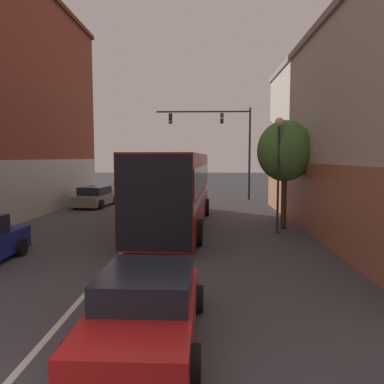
% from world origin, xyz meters
% --- Properties ---
extents(lane_center_line, '(0.14, 42.50, 0.01)m').
position_xyz_m(lane_center_line, '(0.00, 15.25, 0.00)').
color(lane_center_line, silver).
rests_on(lane_center_line, ground_plane).
extents(building_right_storefront, '(6.68, 19.93, 8.80)m').
position_xyz_m(building_right_storefront, '(10.68, 13.72, 4.51)').
color(building_right_storefront, '#B7B2A3').
rests_on(building_right_storefront, ground_plane).
extents(bus, '(3.28, 11.71, 3.49)m').
position_xyz_m(bus, '(1.54, 14.41, 1.96)').
color(bus, maroon).
rests_on(bus, ground_plane).
extents(hatchback_foreground, '(2.12, 4.15, 1.23)m').
position_xyz_m(hatchback_foreground, '(1.82, 3.46, 0.59)').
color(hatchback_foreground, red).
rests_on(hatchback_foreground, ground_plane).
extents(parked_car_left_mid, '(2.35, 4.48, 1.37)m').
position_xyz_m(parked_car_left_mid, '(-4.50, 21.90, 0.66)').
color(parked_car_left_mid, slate).
rests_on(parked_car_left_mid, ground_plane).
extents(parked_car_left_far, '(2.18, 4.02, 1.32)m').
position_xyz_m(parked_car_left_far, '(-3.78, 28.01, 0.64)').
color(parked_car_left_far, silver).
rests_on(parked_car_left_far, ground_plane).
extents(traffic_signal_gantry, '(7.40, 0.36, 7.20)m').
position_xyz_m(traffic_signal_gantry, '(4.39, 26.49, 5.15)').
color(traffic_signal_gantry, black).
rests_on(traffic_signal_gantry, ground_plane).
extents(street_lamp, '(0.38, 0.38, 5.04)m').
position_xyz_m(street_lamp, '(6.11, 13.21, 3.29)').
color(street_lamp, '#233323').
rests_on(street_lamp, ground_plane).
extents(street_tree_near, '(2.54, 2.29, 5.02)m').
position_xyz_m(street_tree_near, '(6.59, 14.22, 3.60)').
color(street_tree_near, '#4C3823').
rests_on(street_tree_near, ground_plane).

